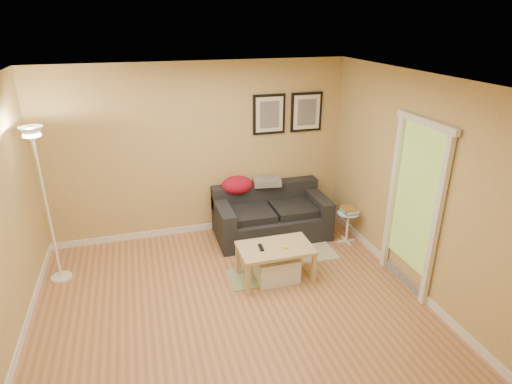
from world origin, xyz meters
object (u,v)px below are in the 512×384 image
coffee_table (275,263)px  floor_lamp (48,212)px  sofa (272,213)px  side_table (347,227)px  book_stack (349,210)px  storage_bin (277,268)px

coffee_table → floor_lamp: 2.88m
sofa → side_table: sofa is taller
sofa → book_stack: 1.16m
book_stack → floor_lamp: floor_lamp is taller
coffee_table → floor_lamp: bearing=166.1°
sofa → coffee_table: size_ratio=1.82×
sofa → floor_lamp: bearing=-173.0°
book_stack → side_table: bearing=35.3°
coffee_table → book_stack: (1.34, 0.62, 0.30)m
side_table → book_stack: (-0.00, -0.00, 0.29)m
storage_bin → book_stack: (1.33, 0.64, 0.36)m
sofa → side_table: (1.02, -0.51, -0.13)m
side_table → book_stack: 0.29m
book_stack → floor_lamp: bearing=159.5°
storage_bin → coffee_table: bearing=118.4°
coffee_table → storage_bin: size_ratio=1.70×
storage_bin → side_table: 1.48m
storage_bin → book_stack: 1.52m
sofa → book_stack: (1.02, -0.52, 0.15)m
sofa → book_stack: size_ratio=6.58×
coffee_table → floor_lamp: size_ratio=0.46×
floor_lamp → sofa: bearing=7.0°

